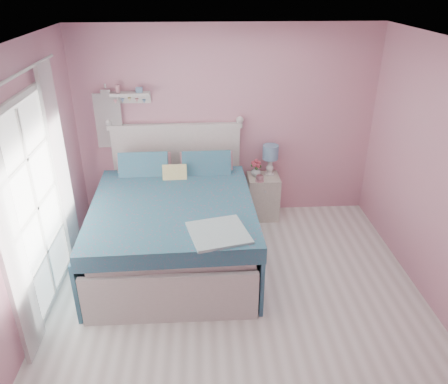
{
  "coord_description": "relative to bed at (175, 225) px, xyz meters",
  "views": [
    {
      "loc": [
        -0.35,
        -3.41,
        3.11
      ],
      "look_at": [
        -0.09,
        1.2,
        0.81
      ],
      "focal_mm": 35.0,
      "sensor_mm": 36.0,
      "label": 1
    }
  ],
  "objects": [
    {
      "name": "floor",
      "position": [
        0.69,
        -1.1,
        -0.43
      ],
      "size": [
        4.5,
        4.5,
        0.0
      ],
      "primitive_type": "plane",
      "color": "beige",
      "rests_on": "ground"
    },
    {
      "name": "room_shell",
      "position": [
        0.69,
        -1.1,
        1.15
      ],
      "size": [
        4.5,
        4.5,
        4.5
      ],
      "color": "pink",
      "rests_on": "floor"
    },
    {
      "name": "bed",
      "position": [
        0.0,
        0.0,
        0.0
      ],
      "size": [
        1.86,
        2.33,
        1.34
      ],
      "rotation": [
        0.0,
        0.0,
        0.03
      ],
      "color": "silver",
      "rests_on": "floor"
    },
    {
      "name": "nightstand",
      "position": [
        1.19,
        0.92,
        -0.12
      ],
      "size": [
        0.43,
        0.43,
        0.62
      ],
      "color": "beige",
      "rests_on": "floor"
    },
    {
      "name": "table_lamp",
      "position": [
        1.28,
        0.99,
        0.49
      ],
      "size": [
        0.21,
        0.21,
        0.43
      ],
      "color": "white",
      "rests_on": "nightstand"
    },
    {
      "name": "vase",
      "position": [
        1.08,
        0.95,
        0.26
      ],
      "size": [
        0.15,
        0.15,
        0.15
      ],
      "primitive_type": "imported",
      "rotation": [
        0.0,
        0.0,
        0.08
      ],
      "color": "silver",
      "rests_on": "nightstand"
    },
    {
      "name": "teacup",
      "position": [
        1.11,
        0.78,
        0.23
      ],
      "size": [
        0.13,
        0.13,
        0.08
      ],
      "primitive_type": "imported",
      "rotation": [
        0.0,
        0.0,
        -0.29
      ],
      "color": "#D08B98",
      "rests_on": "nightstand"
    },
    {
      "name": "roses",
      "position": [
        1.08,
        0.95,
        0.37
      ],
      "size": [
        0.14,
        0.11,
        0.12
      ],
      "color": "#D8495E",
      "rests_on": "vase"
    },
    {
      "name": "wall_shelf",
      "position": [
        -0.55,
        1.09,
        1.3
      ],
      "size": [
        0.5,
        0.15,
        0.25
      ],
      "color": "silver",
      "rests_on": "room_shell"
    },
    {
      "name": "hanging_dress",
      "position": [
        -0.86,
        1.08,
        0.97
      ],
      "size": [
        0.34,
        0.03,
        0.72
      ],
      "primitive_type": "cube",
      "color": "white",
      "rests_on": "room_shell"
    },
    {
      "name": "french_door",
      "position": [
        -1.28,
        -0.7,
        0.64
      ],
      "size": [
        0.04,
        1.32,
        2.16
      ],
      "color": "silver",
      "rests_on": "floor"
    },
    {
      "name": "curtain_near",
      "position": [
        -1.23,
        -1.44,
        0.75
      ],
      "size": [
        0.04,
        0.4,
        2.32
      ],
      "primitive_type": "cube",
      "color": "white",
      "rests_on": "floor"
    },
    {
      "name": "curtain_far",
      "position": [
        -1.23,
        0.05,
        0.75
      ],
      "size": [
        0.04,
        0.4,
        2.32
      ],
      "primitive_type": "cube",
      "color": "white",
      "rests_on": "floor"
    }
  ]
}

